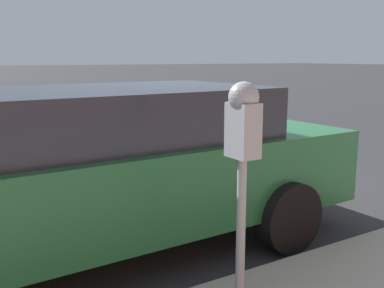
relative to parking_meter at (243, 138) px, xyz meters
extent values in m
plane|color=#2B2B2D|center=(2.53, -0.86, -1.23)|extent=(220.00, 220.00, 0.00)
cylinder|color=gray|center=(0.00, 0.00, -0.61)|extent=(0.06, 0.06, 0.98)
cube|color=gray|center=(0.00, 0.00, 0.05)|extent=(0.20, 0.14, 0.34)
sphere|color=gray|center=(0.00, 0.00, 0.25)|extent=(0.19, 0.19, 0.19)
cube|color=#B21919|center=(0.11, 0.00, 0.00)|extent=(0.01, 0.11, 0.12)
cube|color=black|center=(0.11, 0.00, 0.12)|extent=(0.01, 0.10, 0.08)
cube|color=#1E5B33|center=(1.51, 0.49, -0.56)|extent=(1.97, 4.91, 0.70)
cube|color=#232833|center=(1.52, 0.30, 0.01)|extent=(1.69, 2.77, 0.44)
cylinder|color=black|center=(0.64, -1.04, -0.91)|extent=(0.24, 0.65, 0.64)
cylinder|color=black|center=(2.47, -0.99, -0.91)|extent=(0.24, 0.65, 0.64)
camera|label=1|loc=(-2.15, 1.69, 0.48)|focal=42.00mm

